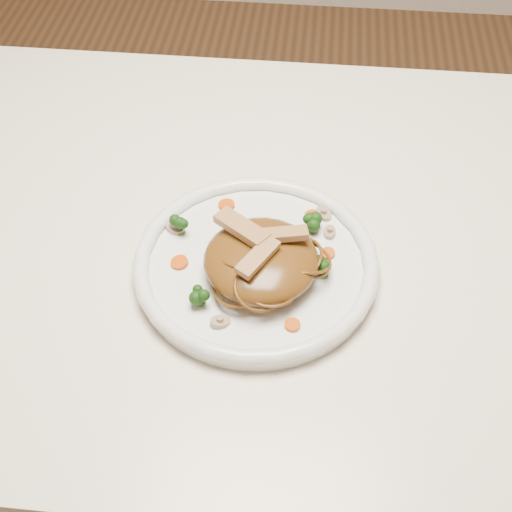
# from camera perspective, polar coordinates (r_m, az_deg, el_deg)

# --- Properties ---
(ground) EXTENTS (4.00, 4.00, 0.00)m
(ground) POSITION_cam_1_polar(r_m,az_deg,el_deg) (1.56, 0.25, -17.41)
(ground) COLOR brown
(ground) RESTS_ON ground
(table) EXTENTS (1.20, 0.80, 0.75)m
(table) POSITION_cam_1_polar(r_m,az_deg,el_deg) (1.00, 0.38, -1.69)
(table) COLOR beige
(table) RESTS_ON ground
(plate) EXTENTS (0.37, 0.37, 0.02)m
(plate) POSITION_cam_1_polar(r_m,az_deg,el_deg) (0.87, 0.00, -0.97)
(plate) COLOR white
(plate) RESTS_ON table
(noodle_mound) EXTENTS (0.18, 0.18, 0.05)m
(noodle_mound) POSITION_cam_1_polar(r_m,az_deg,el_deg) (0.84, 0.42, -0.33)
(noodle_mound) COLOR #5E3612
(noodle_mound) RESTS_ON plate
(chicken_a) EXTENTS (0.06, 0.03, 0.01)m
(chicken_a) POSITION_cam_1_polar(r_m,az_deg,el_deg) (0.83, 2.16, 1.77)
(chicken_a) COLOR tan
(chicken_a) RESTS_ON noodle_mound
(chicken_b) EXTENTS (0.07, 0.06, 0.01)m
(chicken_b) POSITION_cam_1_polar(r_m,az_deg,el_deg) (0.83, -1.15, 2.30)
(chicken_b) COLOR tan
(chicken_b) RESTS_ON noodle_mound
(chicken_c) EXTENTS (0.05, 0.06, 0.01)m
(chicken_c) POSITION_cam_1_polar(r_m,az_deg,el_deg) (0.80, 0.16, -0.08)
(chicken_c) COLOR tan
(chicken_c) RESTS_ON noodle_mound
(broccoli_0) EXTENTS (0.03, 0.03, 0.03)m
(broccoli_0) POSITION_cam_1_polar(r_m,az_deg,el_deg) (0.90, 4.50, 2.71)
(broccoli_0) COLOR #193F0D
(broccoli_0) RESTS_ON plate
(broccoli_1) EXTENTS (0.03, 0.03, 0.03)m
(broccoli_1) POSITION_cam_1_polar(r_m,az_deg,el_deg) (0.90, -6.24, 2.65)
(broccoli_1) COLOR #193F0D
(broccoli_1) RESTS_ON plate
(broccoli_2) EXTENTS (0.03, 0.03, 0.03)m
(broccoli_2) POSITION_cam_1_polar(r_m,az_deg,el_deg) (0.82, -4.61, -3.12)
(broccoli_2) COLOR #193F0D
(broccoli_2) RESTS_ON plate
(broccoli_3) EXTENTS (0.03, 0.03, 0.03)m
(broccoli_3) POSITION_cam_1_polar(r_m,az_deg,el_deg) (0.85, 5.52, -0.82)
(broccoli_3) COLOR #193F0D
(broccoli_3) RESTS_ON plate
(carrot_0) EXTENTS (0.03, 0.03, 0.00)m
(carrot_0) POSITION_cam_1_polar(r_m,az_deg,el_deg) (0.92, 4.64, 3.23)
(carrot_0) COLOR #D55307
(carrot_0) RESTS_ON plate
(carrot_1) EXTENTS (0.03, 0.03, 0.00)m
(carrot_1) POSITION_cam_1_polar(r_m,az_deg,el_deg) (0.87, -6.24, -0.53)
(carrot_1) COLOR #D55307
(carrot_1) RESTS_ON plate
(carrot_2) EXTENTS (0.02, 0.02, 0.00)m
(carrot_2) POSITION_cam_1_polar(r_m,az_deg,el_deg) (0.88, 5.84, 0.20)
(carrot_2) COLOR #D55307
(carrot_2) RESTS_ON plate
(carrot_3) EXTENTS (0.02, 0.02, 0.00)m
(carrot_3) POSITION_cam_1_polar(r_m,az_deg,el_deg) (0.94, -2.41, 4.17)
(carrot_3) COLOR #D55307
(carrot_3) RESTS_ON plate
(carrot_4) EXTENTS (0.02, 0.02, 0.00)m
(carrot_4) POSITION_cam_1_polar(r_m,az_deg,el_deg) (0.81, 2.97, -5.61)
(carrot_4) COLOR #D55307
(carrot_4) RESTS_ON plate
(mushroom_0) EXTENTS (0.03, 0.03, 0.01)m
(mushroom_0) POSITION_cam_1_polar(r_m,az_deg,el_deg) (0.81, -2.92, -5.35)
(mushroom_0) COLOR tan
(mushroom_0) RESTS_ON plate
(mushroom_1) EXTENTS (0.02, 0.02, 0.01)m
(mushroom_1) POSITION_cam_1_polar(r_m,az_deg,el_deg) (0.90, 6.00, 1.92)
(mushroom_1) COLOR tan
(mushroom_1) RESTS_ON plate
(mushroom_2) EXTENTS (0.04, 0.04, 0.01)m
(mushroom_2) POSITION_cam_1_polar(r_m,az_deg,el_deg) (0.91, -6.59, 2.29)
(mushroom_2) COLOR tan
(mushroom_2) RESTS_ON plate
(mushroom_3) EXTENTS (0.04, 0.04, 0.01)m
(mushroom_3) POSITION_cam_1_polar(r_m,az_deg,el_deg) (0.93, 5.50, 3.43)
(mushroom_3) COLOR tan
(mushroom_3) RESTS_ON plate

